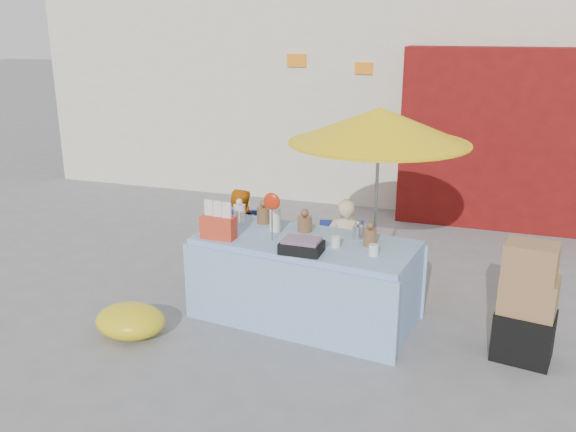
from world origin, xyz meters
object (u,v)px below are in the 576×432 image
at_px(chair_right, 340,278).
at_px(vendor_beige, 344,248).
at_px(umbrella, 379,126).
at_px(vendor_orange, 239,236).
at_px(chair_left, 235,264).
at_px(market_table, 304,278).
at_px(box_stack, 527,307).

height_order(chair_right, vendor_beige, vendor_beige).
distance_m(chair_right, umbrella, 1.69).
bearing_deg(vendor_orange, chair_left, 75.09).
distance_m(market_table, vendor_beige, 0.72).
height_order(market_table, chair_left, market_table).
xyz_separation_m(umbrella, box_stack, (1.56, -0.94, -1.38)).
relative_size(market_table, vendor_beige, 2.08).
bearing_deg(chair_left, umbrella, -2.98).
xyz_separation_m(chair_right, vendor_beige, (0.00, 0.13, 0.31)).
bearing_deg(vendor_orange, chair_right, 160.47).
distance_m(chair_left, chair_right, 1.25).
bearing_deg(umbrella, vendor_beige, -153.43).
distance_m(market_table, chair_right, 0.61).
xyz_separation_m(chair_left, chair_right, (1.25, 0.00, 0.00)).
height_order(chair_left, chair_right, same).
distance_m(chair_right, vendor_orange, 1.29).
bearing_deg(box_stack, umbrella, 149.01).
bearing_deg(market_table, box_stack, 3.67).
height_order(chair_right, box_stack, box_stack).
bearing_deg(chair_left, chair_right, -13.36).
bearing_deg(vendor_beige, market_table, 56.29).
relative_size(chair_left, vendor_beige, 0.76).
height_order(chair_left, vendor_orange, vendor_orange).
bearing_deg(umbrella, box_stack, -30.99).
xyz_separation_m(vendor_orange, box_stack, (3.11, -0.79, -0.05)).
bearing_deg(vendor_beige, chair_left, -7.23).
height_order(market_table, umbrella, umbrella).
distance_m(vendor_beige, box_stack, 2.02).
distance_m(vendor_orange, umbrella, 2.05).
distance_m(chair_right, box_stack, 1.99).
bearing_deg(market_table, vendor_beige, 76.59).
relative_size(vendor_beige, box_stack, 1.01).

